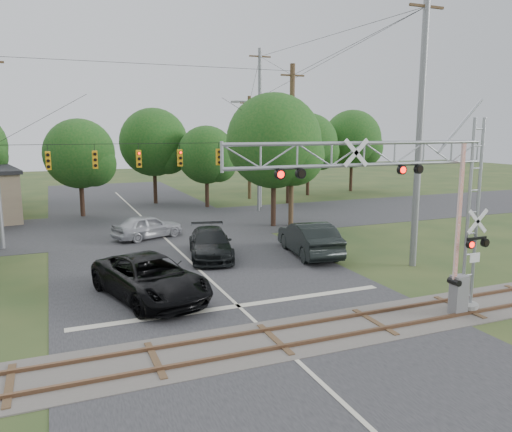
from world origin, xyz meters
name	(u,v)px	position (x,y,z in m)	size (l,w,h in m)	color
ground	(303,366)	(0.00, 0.00, 0.00)	(160.00, 160.00, 0.00)	#263D1C
road_main	(206,276)	(0.00, 10.00, 0.01)	(14.00, 90.00, 0.02)	#262628
road_cross	(151,225)	(0.00, 24.00, 0.01)	(90.00, 12.00, 0.02)	#262628
railroad_track	(275,340)	(0.00, 2.00, 0.03)	(90.00, 3.20, 0.17)	#4F4B44
crossing_gantry	(409,200)	(4.95, 1.64, 4.54)	(10.47, 0.95, 7.40)	gray
traffic_signal_span	(173,150)	(0.91, 20.00, 5.64)	(19.34, 0.36, 11.50)	slate
pickup_black	(150,278)	(-3.04, 7.82, 0.90)	(2.97, 6.45, 1.79)	black
car_dark	(210,243)	(1.30, 13.37, 0.79)	(2.22, 5.47, 1.59)	black
sedan_silver	(147,226)	(-1.01, 19.65, 0.78)	(1.84, 4.58, 1.56)	#9D9EA4
suv_dark	(309,238)	(6.58, 11.80, 0.95)	(2.00, 5.74, 1.89)	black
streetlight	(256,149)	(9.71, 27.11, 5.30)	(2.53, 0.26, 9.48)	slate
utility_poles	(196,141)	(2.97, 21.89, 6.20)	(24.63, 27.29, 13.91)	#493021
treeline	(141,146)	(0.75, 31.58, 5.61)	(56.10, 27.97, 9.84)	#342117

